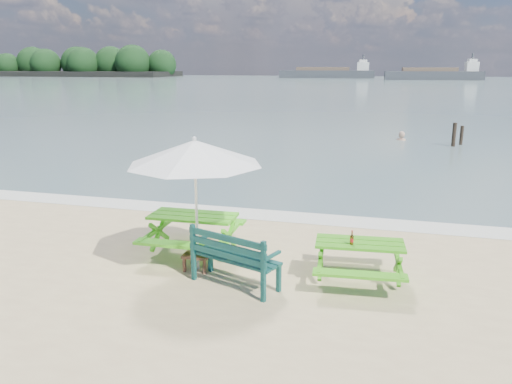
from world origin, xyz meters
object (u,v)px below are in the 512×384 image
(picnic_table_right, at_px, (359,262))
(side_table, at_px, (198,260))
(park_bench, at_px, (235,269))
(swimmer, at_px, (401,149))
(beer_bottle, at_px, (352,240))
(patio_umbrella, at_px, (195,153))
(picnic_table_left, at_px, (194,235))

(picnic_table_right, relative_size, side_table, 3.58)
(park_bench, bearing_deg, swimmer, 80.65)
(beer_bottle, distance_m, swimmer, 17.69)
(picnic_table_right, xyz_separation_m, swimmer, (1.00, 17.46, -0.80))
(beer_bottle, bearing_deg, patio_umbrella, -178.59)
(side_table, height_order, swimmer, swimmer)
(picnic_table_right, distance_m, swimmer, 17.50)
(swimmer, bearing_deg, park_bench, -99.35)
(picnic_table_right, xyz_separation_m, patio_umbrella, (-2.86, -0.22, 1.81))
(beer_bottle, height_order, swimmer, beer_bottle)
(picnic_table_left, xyz_separation_m, side_table, (0.36, -0.71, -0.22))
(patio_umbrella, distance_m, swimmer, 18.28)
(picnic_table_right, height_order, patio_umbrella, patio_umbrella)
(picnic_table_left, relative_size, patio_umbrella, 0.77)
(picnic_table_right, xyz_separation_m, park_bench, (-1.99, -0.72, -0.04))
(beer_bottle, bearing_deg, park_bench, -163.15)
(picnic_table_left, xyz_separation_m, picnic_table_right, (3.22, -0.49, -0.04))
(side_table, relative_size, beer_bottle, 2.04)
(side_table, xyz_separation_m, beer_bottle, (2.73, 0.07, 0.62))
(side_table, bearing_deg, picnic_table_right, 4.46)
(picnic_table_right, height_order, beer_bottle, beer_bottle)
(side_table, relative_size, patio_umbrella, 0.20)
(patio_umbrella, bearing_deg, side_table, -45.00)
(picnic_table_left, bearing_deg, picnic_table_right, -8.60)
(park_bench, xyz_separation_m, side_table, (-0.86, 0.50, -0.13))
(patio_umbrella, xyz_separation_m, beer_bottle, (2.73, 0.07, -1.36))
(picnic_table_right, distance_m, patio_umbrella, 3.39)
(park_bench, bearing_deg, side_table, 150.12)
(picnic_table_right, height_order, park_bench, park_bench)
(patio_umbrella, distance_m, beer_bottle, 3.05)
(picnic_table_left, xyz_separation_m, beer_bottle, (3.09, -0.64, 0.40))
(beer_bottle, bearing_deg, picnic_table_right, 50.44)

